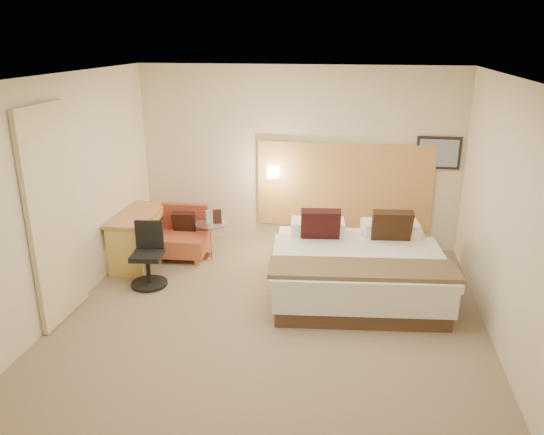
% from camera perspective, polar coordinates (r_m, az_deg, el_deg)
% --- Properties ---
extents(floor, '(4.80, 5.00, 0.02)m').
position_cam_1_polar(floor, '(6.16, -0.17, -11.17)').
color(floor, '#7F6C55').
rests_on(floor, ground).
extents(ceiling, '(4.80, 5.00, 0.02)m').
position_cam_1_polar(ceiling, '(5.34, -0.19, 14.95)').
color(ceiling, white).
rests_on(ceiling, floor).
extents(wall_back, '(4.80, 0.02, 2.70)m').
position_cam_1_polar(wall_back, '(8.00, 2.80, 6.45)').
color(wall_back, beige).
rests_on(wall_back, floor).
extents(wall_front, '(4.80, 0.02, 2.70)m').
position_cam_1_polar(wall_front, '(3.36, -7.41, -12.27)').
color(wall_front, beige).
rests_on(wall_front, floor).
extents(wall_left, '(0.02, 5.00, 2.70)m').
position_cam_1_polar(wall_left, '(6.44, -21.86, 1.95)').
color(wall_left, beige).
rests_on(wall_left, floor).
extents(wall_right, '(0.02, 5.00, 2.70)m').
position_cam_1_polar(wall_right, '(5.74, 24.28, -0.35)').
color(wall_right, beige).
rests_on(wall_right, floor).
extents(headboard_panel, '(2.60, 0.04, 1.30)m').
position_cam_1_polar(headboard_panel, '(8.02, 7.71, 3.37)').
color(headboard_panel, tan).
rests_on(headboard_panel, wall_back).
extents(art_frame, '(0.62, 0.03, 0.47)m').
position_cam_1_polar(art_frame, '(7.98, 17.46, 6.65)').
color(art_frame, black).
rests_on(art_frame, wall_back).
extents(art_canvas, '(0.54, 0.01, 0.39)m').
position_cam_1_polar(art_canvas, '(7.96, 17.48, 6.62)').
color(art_canvas, '#758DA2').
rests_on(art_canvas, wall_back).
extents(lamp_arm, '(0.02, 0.12, 0.02)m').
position_cam_1_polar(lamp_arm, '(8.01, 0.21, 5.01)').
color(lamp_arm, silver).
rests_on(lamp_arm, wall_back).
extents(lamp_shade, '(0.15, 0.15, 0.15)m').
position_cam_1_polar(lamp_shade, '(7.95, 0.14, 4.90)').
color(lamp_shade, '#F3E2BD').
rests_on(lamp_shade, wall_back).
extents(curtain, '(0.06, 0.90, 2.42)m').
position_cam_1_polar(curtain, '(6.25, -22.47, 0.12)').
color(curtain, beige).
rests_on(curtain, wall_left).
extents(bottle_a, '(0.07, 0.07, 0.19)m').
position_cam_1_polar(bottle_a, '(7.65, -6.94, 0.06)').
color(bottle_a, '#95CBE7').
rests_on(bottle_a, side_table).
extents(menu_folder, '(0.13, 0.08, 0.21)m').
position_cam_1_polar(menu_folder, '(7.62, -5.91, 0.11)').
color(menu_folder, '#351E15').
rests_on(menu_folder, side_table).
extents(bed, '(2.25, 2.21, 1.01)m').
position_cam_1_polar(bed, '(6.78, 9.03, -5.23)').
color(bed, '#453022').
rests_on(bed, floor).
extents(lounge_chair, '(0.73, 0.65, 0.74)m').
position_cam_1_polar(lounge_chair, '(7.86, -9.55, -2.08)').
color(lounge_chair, '#B07A53').
rests_on(lounge_chair, floor).
extents(side_table, '(0.58, 0.58, 0.53)m').
position_cam_1_polar(side_table, '(7.76, -6.51, -2.22)').
color(side_table, white).
rests_on(side_table, floor).
extents(desk, '(0.60, 1.19, 0.73)m').
position_cam_1_polar(desk, '(7.70, -14.14, -0.66)').
color(desk, '#B67347').
rests_on(desk, floor).
extents(desk_chair, '(0.52, 0.52, 0.83)m').
position_cam_1_polar(desk_chair, '(7.04, -13.14, -4.47)').
color(desk_chair, black).
rests_on(desk_chair, floor).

